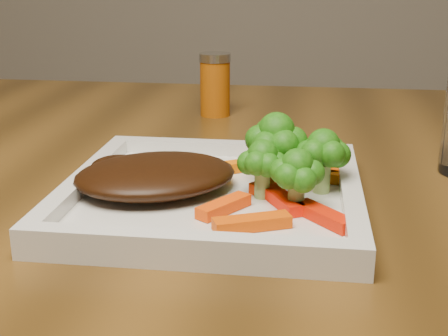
# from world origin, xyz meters

# --- Properties ---
(plate) EXTENTS (0.27, 0.27, 0.01)m
(plate) POSITION_xyz_m (-0.04, -0.10, 0.76)
(plate) COLOR white
(plate) RESTS_ON dining_table
(steak) EXTENTS (0.19, 0.17, 0.03)m
(steak) POSITION_xyz_m (-0.10, -0.10, 0.78)
(steak) COLOR black
(steak) RESTS_ON plate
(broccoli_0) EXTENTS (0.07, 0.07, 0.07)m
(broccoli_0) POSITION_xyz_m (0.01, -0.06, 0.80)
(broccoli_0) COLOR #346F12
(broccoli_0) RESTS_ON plate
(broccoli_1) EXTENTS (0.07, 0.07, 0.06)m
(broccoli_1) POSITION_xyz_m (0.06, -0.08, 0.79)
(broccoli_1) COLOR #146510
(broccoli_1) RESTS_ON plate
(broccoli_2) EXTENTS (0.06, 0.06, 0.06)m
(broccoli_2) POSITION_xyz_m (0.03, -0.13, 0.79)
(broccoli_2) COLOR #196911
(broccoli_2) RESTS_ON plate
(broccoli_3) EXTENTS (0.05, 0.05, 0.06)m
(broccoli_3) POSITION_xyz_m (0.00, -0.10, 0.79)
(broccoli_3) COLOR #307914
(broccoli_3) RESTS_ON plate
(carrot_0) EXTENTS (0.07, 0.04, 0.01)m
(carrot_0) POSITION_xyz_m (-0.00, -0.17, 0.77)
(carrot_0) COLOR #E64B03
(carrot_0) RESTS_ON plate
(carrot_1) EXTENTS (0.05, 0.06, 0.01)m
(carrot_1) POSITION_xyz_m (0.06, -0.15, 0.77)
(carrot_1) COLOR red
(carrot_1) RESTS_ON plate
(carrot_2) EXTENTS (0.04, 0.05, 0.01)m
(carrot_2) POSITION_xyz_m (-0.03, -0.14, 0.77)
(carrot_2) COLOR #FF4504
(carrot_2) RESTS_ON plate
(carrot_3) EXTENTS (0.06, 0.03, 0.01)m
(carrot_3) POSITION_xyz_m (0.06, -0.05, 0.77)
(carrot_3) COLOR #E54703
(carrot_3) RESTS_ON plate
(carrot_4) EXTENTS (0.06, 0.04, 0.01)m
(carrot_4) POSITION_xyz_m (-0.02, -0.03, 0.77)
(carrot_4) COLOR #F96C04
(carrot_4) RESTS_ON plate
(carrot_5) EXTENTS (0.04, 0.06, 0.01)m
(carrot_5) POSITION_xyz_m (0.02, -0.12, 0.77)
(carrot_5) COLOR #FF1C04
(carrot_5) RESTS_ON plate
(carrot_6) EXTENTS (0.05, 0.05, 0.01)m
(carrot_6) POSITION_xyz_m (0.01, -0.08, 0.77)
(carrot_6) COLOR #F53404
(carrot_6) RESTS_ON plate
(spice_shaker) EXTENTS (0.06, 0.06, 0.09)m
(spice_shaker) POSITION_xyz_m (-0.09, 0.26, 0.80)
(spice_shaker) COLOR #9E4A08
(spice_shaker) RESTS_ON dining_table
(carrot_7) EXTENTS (0.06, 0.03, 0.01)m
(carrot_7) POSITION_xyz_m (0.06, -0.05, 0.77)
(carrot_7) COLOR #D25F03
(carrot_7) RESTS_ON plate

